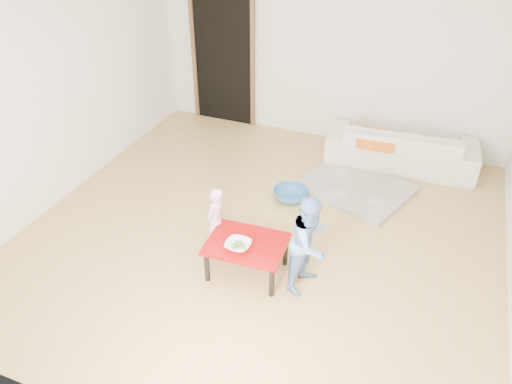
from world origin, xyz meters
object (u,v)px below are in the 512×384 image
Objects in this scene: child_blue at (310,243)px; child_pink at (216,221)px; bowl at (238,245)px; red_table at (247,257)px; sofa at (401,146)px; basin at (290,195)px.

child_pink is at bearing 98.03° from child_blue.
child_pink is 1.03m from child_blue.
child_pink is at bearing 142.83° from bowl.
bowl reaches higher than red_table.
child_pink is (-0.42, 0.18, 0.20)m from red_table.
child_blue is (-0.47, -2.64, 0.22)m from sofa.
basin is (-0.62, 1.31, -0.43)m from child_blue.
sofa is 2.55× the size of red_table.
red_table is 1.81× the size of basin.
sofa is at bearing 68.36° from red_table.
child_blue is at bearing 15.06° from bowl.
bowl is 1.52m from basin.
sofa is at bearing 4.01° from child_blue.
basin is at bearing 165.16° from child_pink.
red_table is 1.39m from basin.
sofa is 3.03m from bowl.
child_blue is 2.39× the size of basin.
sofa is 2.69m from child_blue.
bowl is (-1.12, -2.81, 0.13)m from sofa.
red_table is 0.98× the size of child_pink.
child_blue is (0.60, 0.07, 0.31)m from red_table.
child_blue reaches higher than sofa.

